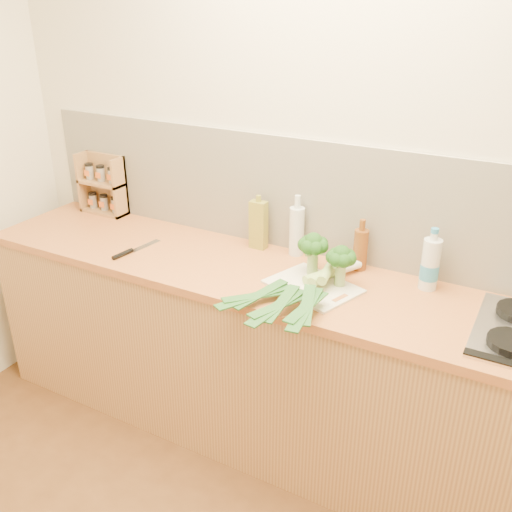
% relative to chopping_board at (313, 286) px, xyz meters
% --- Properties ---
extents(room_shell, '(3.50, 3.50, 3.50)m').
position_rel_chopping_board_xyz_m(room_shell, '(-0.08, 0.33, 0.26)').
color(room_shell, beige).
rests_on(room_shell, ground).
extents(counter, '(3.20, 0.62, 0.90)m').
position_rel_chopping_board_xyz_m(counter, '(-0.08, 0.04, -0.46)').
color(counter, '#B5884B').
rests_on(counter, ground).
extents(chopping_board, '(0.43, 0.37, 0.01)m').
position_rel_chopping_board_xyz_m(chopping_board, '(0.00, 0.00, 0.00)').
color(chopping_board, white).
rests_on(chopping_board, counter).
extents(broccoli_left, '(0.13, 0.13, 0.19)m').
position_rel_chopping_board_xyz_m(broccoli_left, '(-0.05, 0.10, 0.14)').
color(broccoli_left, '#88A661').
rests_on(broccoli_left, chopping_board).
extents(broccoli_right, '(0.13, 0.13, 0.18)m').
position_rel_chopping_board_xyz_m(broccoli_right, '(0.10, 0.06, 0.13)').
color(broccoli_right, '#88A661').
rests_on(broccoli_right, chopping_board).
extents(leek_front, '(0.38, 0.66, 0.04)m').
position_rel_chopping_board_xyz_m(leek_front, '(-0.02, -0.00, 0.03)').
color(leek_front, white).
rests_on(leek_front, chopping_board).
extents(leek_mid, '(0.16, 0.71, 0.04)m').
position_rel_chopping_board_xyz_m(leek_mid, '(0.02, -0.04, 0.05)').
color(leek_mid, white).
rests_on(leek_mid, chopping_board).
extents(leek_back, '(0.15, 0.65, 0.04)m').
position_rel_chopping_board_xyz_m(leek_back, '(0.06, -0.07, 0.06)').
color(leek_back, white).
rests_on(leek_back, chopping_board).
extents(chefs_knife, '(0.07, 0.29, 0.02)m').
position_rel_chopping_board_xyz_m(chefs_knife, '(-0.91, -0.10, 0.00)').
color(chefs_knife, silver).
rests_on(chefs_knife, counter).
extents(spice_rack, '(0.27, 0.11, 0.33)m').
position_rel_chopping_board_xyz_m(spice_rack, '(-1.39, 0.28, 0.14)').
color(spice_rack, '#9E6E43').
rests_on(spice_rack, counter).
extents(oil_tin, '(0.08, 0.05, 0.27)m').
position_rel_chopping_board_xyz_m(oil_tin, '(-0.40, 0.25, 0.11)').
color(oil_tin, '#9C9333').
rests_on(oil_tin, counter).
extents(glass_bottle, '(0.07, 0.07, 0.29)m').
position_rel_chopping_board_xyz_m(glass_bottle, '(-0.21, 0.27, 0.12)').
color(glass_bottle, silver).
rests_on(glass_bottle, counter).
extents(amber_bottle, '(0.06, 0.06, 0.24)m').
position_rel_chopping_board_xyz_m(amber_bottle, '(0.11, 0.27, 0.09)').
color(amber_bottle, brown).
rests_on(amber_bottle, counter).
extents(water_bottle, '(0.08, 0.08, 0.25)m').
position_rel_chopping_board_xyz_m(water_bottle, '(0.42, 0.23, 0.10)').
color(water_bottle, silver).
rests_on(water_bottle, counter).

